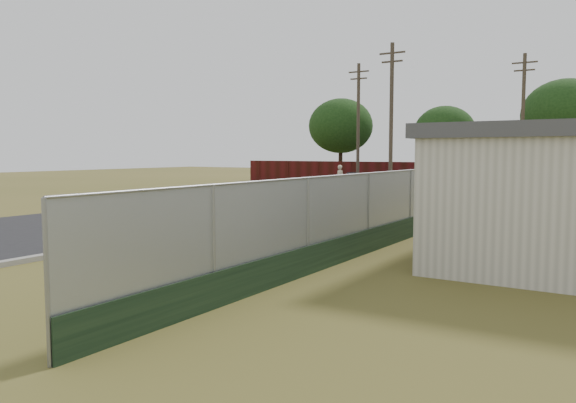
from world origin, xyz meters
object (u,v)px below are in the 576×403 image
Objects in this scene: mailbox at (292,195)px; trash_bin at (352,179)px; pickup_truck at (418,187)px; fire_hydrant at (149,265)px; pedestrian at (340,178)px.

mailbox is 21.85m from trash_bin.
mailbox is 12.04m from pickup_truck.
pickup_truck is at bearing -46.63° from trash_bin.
fire_hydrant is 0.82× the size of trash_bin.
fire_hydrant is at bearing -71.06° from trash_bin.
trash_bin is at bearing 108.94° from fire_hydrant.
pickup_truck is at bearing 96.00° from fire_hydrant.
mailbox reaches higher than trash_bin.
pickup_truck is 7.77m from pedestrian.
fire_hydrant is 26.91m from pedestrian.
trash_bin is (-1.32, 4.50, -0.31)m from pedestrian.
pickup_truck is at bearing 87.90° from mailbox.
mailbox is at bearing 130.23° from pedestrian.
pedestrian is (-6.68, 3.97, 0.15)m from pickup_truck.
pedestrian reaches higher than fire_hydrant.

